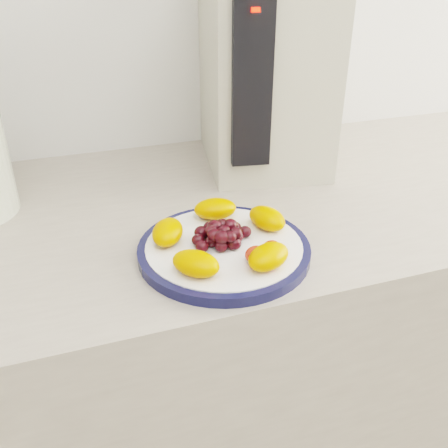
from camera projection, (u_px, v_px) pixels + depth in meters
name	position (u px, v px, depth m)	size (l,w,h in m)	color
counter	(178.00, 395.00, 1.06)	(3.50, 0.60, 0.90)	#A29787
cabinet_face	(178.00, 405.00, 1.08)	(3.48, 0.58, 0.84)	#895F45
plate_rim	(224.00, 250.00, 0.71)	(0.25, 0.25, 0.01)	#111539
plate_face	(224.00, 249.00, 0.71)	(0.22, 0.22, 0.02)	white
appliance_body	(263.00, 64.00, 0.94)	(0.22, 0.30, 0.38)	#B9B49E
appliance_panel	(252.00, 82.00, 0.80)	(0.06, 0.02, 0.28)	black
appliance_led	(256.00, 10.00, 0.74)	(0.01, 0.01, 0.01)	#FF0C05
fruit_plate	(226.00, 236.00, 0.70)	(0.21, 0.21, 0.03)	orange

